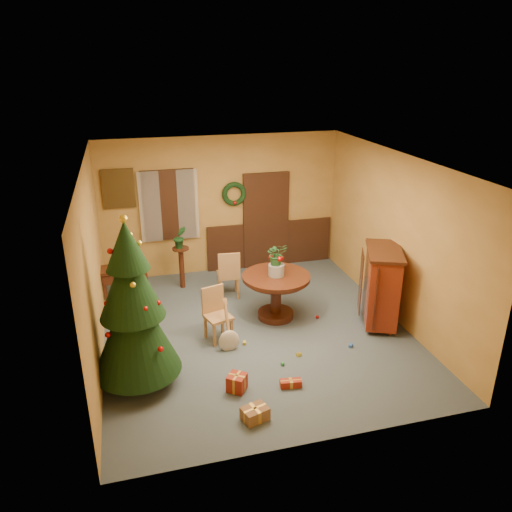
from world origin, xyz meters
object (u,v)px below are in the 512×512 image
object	(u,v)px
chair_near	(216,312)
sideboard	(382,285)
christmas_tree	(133,308)
writing_desk	(124,276)
dining_table	(276,288)

from	to	relation	value
chair_near	sideboard	size ratio (longest dim) A/B	0.66
christmas_tree	sideboard	xyz separation A→B (m)	(4.13, 0.68, -0.46)
writing_desk	dining_table	bearing A→B (deg)	-25.41
dining_table	writing_desk	size ratio (longest dim) A/B	1.33
dining_table	chair_near	world-z (taller)	chair_near
chair_near	writing_desk	xyz separation A→B (m)	(-1.42, 1.64, 0.09)
writing_desk	sideboard	size ratio (longest dim) A/B	0.66
christmas_tree	chair_near	bearing A→B (deg)	35.31
christmas_tree	sideboard	size ratio (longest dim) A/B	1.83
chair_near	christmas_tree	size ratio (longest dim) A/B	0.36
dining_table	christmas_tree	distance (m)	2.86
dining_table	chair_near	size ratio (longest dim) A/B	1.32
dining_table	chair_near	xyz separation A→B (m)	(-1.15, -0.42, -0.09)
christmas_tree	dining_table	bearing A→B (deg)	28.57
chair_near	sideboard	bearing A→B (deg)	-4.81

